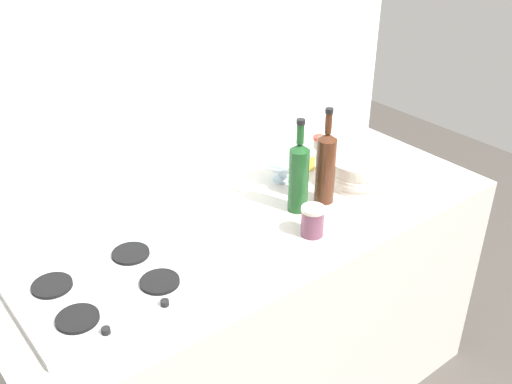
% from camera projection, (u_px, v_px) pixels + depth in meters
% --- Properties ---
extents(counter_block, '(1.80, 0.70, 0.90)m').
position_uv_depth(counter_block, '(256.00, 322.00, 2.23)').
color(counter_block, beige).
rests_on(counter_block, ground).
extents(backsplash_panel, '(1.90, 0.06, 2.57)m').
position_uv_depth(backsplash_panel, '(189.00, 84.00, 2.07)').
color(backsplash_panel, silver).
rests_on(backsplash_panel, ground).
extents(stovetop_hob, '(0.50, 0.39, 0.04)m').
position_uv_depth(stovetop_hob, '(107.00, 288.00, 1.69)').
color(stovetop_hob, '#B2B2B7').
rests_on(stovetop_hob, counter_block).
extents(plate_stack, '(0.25, 0.25, 0.10)m').
position_uv_depth(plate_stack, '(360.00, 170.00, 2.23)').
color(plate_stack, silver).
rests_on(plate_stack, counter_block).
extents(wine_bottle_leftmost, '(0.07, 0.07, 0.36)m').
position_uv_depth(wine_bottle_leftmost, '(326.00, 166.00, 2.07)').
color(wine_bottle_leftmost, '#472314').
rests_on(wine_bottle_leftmost, counter_block).
extents(wine_bottle_mid_left, '(0.07, 0.07, 0.34)m').
position_uv_depth(wine_bottle_mid_left, '(299.00, 175.00, 2.02)').
color(wine_bottle_mid_left, '#19471E').
rests_on(wine_bottle_mid_left, counter_block).
extents(mixing_bowl, '(0.15, 0.15, 0.08)m').
position_uv_depth(mixing_bowl, '(282.00, 170.00, 2.25)').
color(mixing_bowl, silver).
rests_on(mixing_bowl, counter_block).
extents(condiment_jar_front, '(0.08, 0.08, 0.10)m').
position_uv_depth(condiment_jar_front, '(313.00, 221.00, 1.92)').
color(condiment_jar_front, '#66384C').
rests_on(condiment_jar_front, counter_block).
extents(condiment_jar_rear, '(0.05, 0.05, 0.09)m').
position_uv_depth(condiment_jar_rear, '(319.00, 147.00, 2.41)').
color(condiment_jar_rear, '#9E998C').
rests_on(condiment_jar_rear, counter_block).
extents(condiment_jar_spare, '(0.08, 0.08, 0.07)m').
position_uv_depth(condiment_jar_spare, '(306.00, 159.00, 2.34)').
color(condiment_jar_spare, gold).
rests_on(condiment_jar_spare, counter_block).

